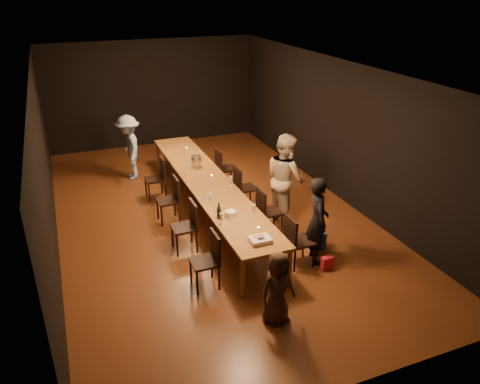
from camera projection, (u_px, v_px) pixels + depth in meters
name	position (u px, v px, depth m)	size (l,w,h in m)	color
ground	(209.00, 213.00, 9.86)	(10.00, 10.00, 0.00)	#4E2713
room_shell	(205.00, 118.00, 8.99)	(6.04, 10.04, 3.02)	black
table	(208.00, 183.00, 9.56)	(0.90, 6.00, 0.75)	brown
chair_right_0	(300.00, 241.00, 7.92)	(0.42, 0.42, 0.93)	black
chair_right_1	(270.00, 211.00, 8.94)	(0.42, 0.42, 0.93)	black
chair_right_2	(246.00, 187.00, 9.95)	(0.42, 0.42, 0.93)	black
chair_right_3	(226.00, 168.00, 10.96)	(0.42, 0.42, 0.93)	black
chair_left_0	(204.00, 261.00, 7.35)	(0.42, 0.42, 0.93)	black
chair_left_1	(184.00, 227.00, 8.36)	(0.42, 0.42, 0.93)	black
chair_left_2	(168.00, 200.00, 9.38)	(0.42, 0.42, 0.93)	black
chair_left_3	(155.00, 178.00, 10.39)	(0.42, 0.42, 0.93)	black
woman_birthday	(318.00, 220.00, 7.92)	(0.57, 0.37, 1.56)	black
woman_tan	(285.00, 178.00, 9.24)	(0.89, 0.69, 1.83)	#C4B193
man_blue	(129.00, 147.00, 11.30)	(1.02, 0.59, 1.58)	#82A1CA
child	(277.00, 288.00, 6.57)	(0.54, 0.35, 1.11)	#412F24
gift_bag_red	(327.00, 263.00, 7.93)	(0.20, 0.11, 0.24)	red
gift_bag_blue	(317.00, 241.00, 8.50)	(0.27, 0.18, 0.34)	#274EA9
birthday_cake	(260.00, 240.00, 7.32)	(0.33, 0.27, 0.08)	white
plate_stack	(231.00, 214.00, 8.09)	(0.20, 0.20, 0.11)	white
champagne_bottle	(219.00, 210.00, 7.98)	(0.08, 0.08, 0.33)	black
ice_bucket	(196.00, 161.00, 10.23)	(0.22, 0.22, 0.24)	#B1B1B6
wineglass_0	(221.00, 219.00, 7.82)	(0.06, 0.06, 0.21)	beige
wineglass_1	(254.00, 210.00, 8.11)	(0.06, 0.06, 0.21)	beige
wineglass_2	(211.00, 198.00, 8.55)	(0.06, 0.06, 0.21)	silver
wineglass_3	(231.00, 181.00, 9.28)	(0.06, 0.06, 0.21)	beige
wineglass_4	(188.00, 168.00, 9.91)	(0.06, 0.06, 0.21)	silver
wineglass_5	(200.00, 156.00, 10.57)	(0.06, 0.06, 0.21)	silver
tealight_near	(258.00, 228.00, 7.71)	(0.05, 0.05, 0.03)	#B2B7B2
tealight_mid	(212.00, 176.00, 9.74)	(0.05, 0.05, 0.03)	#B2B7B2
tealight_far	(187.00, 148.00, 11.33)	(0.05, 0.05, 0.03)	#B2B7B2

